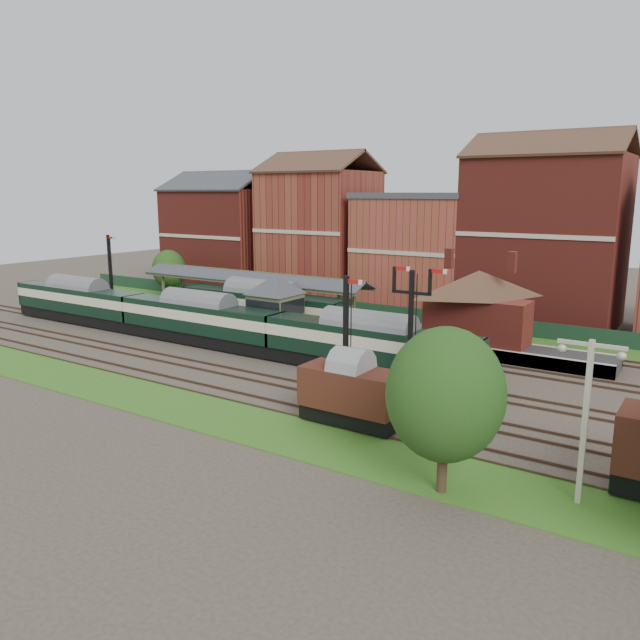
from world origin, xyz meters
The scene contains 19 objects.
ground centered at (0.00, 0.00, 0.00)m, with size 160.00×160.00×0.00m, color #473D33.
grass_back centered at (0.00, 16.00, 0.03)m, with size 90.00×4.50×0.06m, color #2D6619.
grass_front centered at (0.00, -12.00, 0.03)m, with size 90.00×5.00×0.06m, color #2D6619.
fence centered at (0.00, 18.00, 0.75)m, with size 90.00×0.12×1.50m, color #193823.
platform centered at (-5.00, 9.75, 0.50)m, with size 55.00×3.40×1.00m, color #2D2D2D.
signal_box centered at (-3.00, 3.25, 3.19)m, with size 5.40×5.40×6.00m.
brick_hut centered at (5.00, 3.25, 1.20)m, with size 3.20×2.64×2.94m.
station_building centered at (12.00, 9.75, 3.96)m, with size 8.10×8.10×5.90m.
canopy centered at (-11.00, 9.75, 4.58)m, with size 26.00×3.89×4.08m.
semaphore_bracket centered at (12.04, -2.50, 4.63)m, with size 3.60×0.25×8.18m.
semaphore_platform_end centered at (-29.98, 8.00, 4.16)m, with size 1.23×0.25×8.00m.
semaphore_siding centered at (10.02, -7.00, 4.16)m, with size 1.23×0.25×8.00m.
yard_lamp centered at (24.00, -11.50, 3.99)m, with size 2.60×0.22×7.00m.
town_backdrop centered at (-0.18, 25.00, 7.00)m, with size 69.00×10.00×16.00m.
dmu_train centered at (-8.60, 0.00, 2.21)m, with size 48.81×2.57×3.75m.
platform_railcar centered at (-6.96, 6.50, 2.34)m, with size 17.34×2.73×3.99m.
goods_van_a centered at (11.56, -9.00, 1.93)m, with size 5.57×2.41×3.38m.
tree_far centered at (18.87, -13.68, 4.40)m, with size 5.00×5.00×7.29m.
tree_back centered at (-28.16, 15.08, 3.54)m, with size 4.02×4.02×5.87m.
Camera 1 is at (28.15, -37.28, 12.71)m, focal length 35.00 mm.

